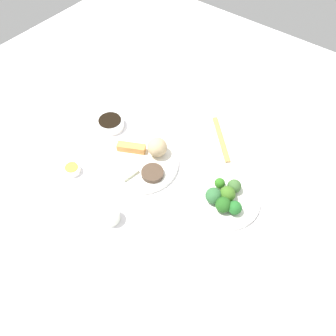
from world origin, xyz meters
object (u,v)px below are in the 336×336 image
soy_sauce_bowl (110,123)px  chopsticks_pair (221,139)px  broccoli_plate (226,199)px  main_plate (142,163)px  teacup (110,216)px  sauce_ramekin_hot_mustard (72,170)px

soy_sauce_bowl → chopsticks_pair: bearing=-61.3°
chopsticks_pair → broccoli_plate: bearing=-144.4°
main_plate → teacup: (-0.24, -0.07, 0.02)m
sauce_ramekin_hot_mustard → chopsticks_pair: bearing=-36.3°
broccoli_plate → chopsticks_pair: bearing=35.6°
broccoli_plate → soy_sauce_bowl: soy_sauce_bowl is taller
soy_sauce_bowl → sauce_ramekin_hot_mustard: 0.26m
sauce_ramekin_hot_mustard → chopsticks_pair: (0.47, -0.34, -0.01)m
broccoli_plate → soy_sauce_bowl: (0.01, 0.56, 0.01)m
soy_sauce_bowl → teacup: 0.43m
broccoli_plate → soy_sauce_bowl: bearing=88.6°
soy_sauce_bowl → sauce_ramekin_hot_mustard: size_ratio=1.93×
main_plate → chopsticks_pair: bearing=-29.9°
main_plate → soy_sauce_bowl: 0.24m
main_plate → broccoli_plate: size_ratio=1.15×
teacup → sauce_ramekin_hot_mustard: bearing=77.1°
soy_sauce_bowl → chopsticks_pair: 0.45m
broccoli_plate → teacup: teacup is taller
sauce_ramekin_hot_mustard → teacup: teacup is taller
soy_sauce_bowl → sauce_ramekin_hot_mustard: soy_sauce_bowl is taller
broccoli_plate → teacup: 0.40m
soy_sauce_bowl → teacup: teacup is taller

